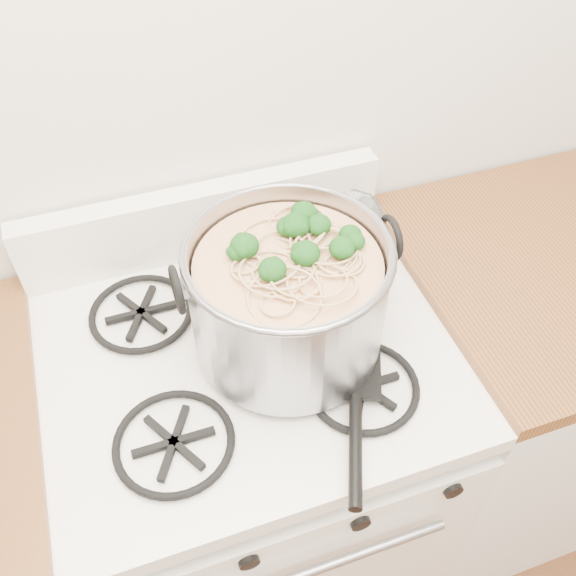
# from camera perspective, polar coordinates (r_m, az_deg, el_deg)

# --- Properties ---
(gas_range) EXTENTS (0.76, 0.66, 0.92)m
(gas_range) POSITION_cam_1_polar(r_m,az_deg,el_deg) (1.60, -2.84, -15.88)
(gas_range) COLOR white
(gas_range) RESTS_ON ground
(counter_left) EXTENTS (0.25, 0.65, 0.92)m
(counter_left) POSITION_cam_1_polar(r_m,az_deg,el_deg) (1.61, -21.44, -19.61)
(counter_left) COLOR silver
(counter_left) RESTS_ON ground
(counter_right) EXTENTS (1.00, 0.65, 0.92)m
(counter_right) POSITION_cam_1_polar(r_m,az_deg,el_deg) (1.89, 23.64, -6.34)
(counter_right) COLOR silver
(counter_right) RESTS_ON ground
(stock_pot) EXTENTS (0.38, 0.35, 0.24)m
(stock_pot) POSITION_cam_1_polar(r_m,az_deg,el_deg) (1.11, 0.00, -0.85)
(stock_pot) COLOR #919199
(stock_pot) RESTS_ON gas_range
(spatula) EXTENTS (0.39, 0.40, 0.02)m
(spatula) POSITION_cam_1_polar(r_m,az_deg,el_deg) (1.15, 6.04, -7.33)
(spatula) COLOR black
(spatula) RESTS_ON gas_range
(glass_bowl) EXTENTS (0.16, 0.16, 0.03)m
(glass_bowl) POSITION_cam_1_polar(r_m,az_deg,el_deg) (1.34, 2.16, 3.38)
(glass_bowl) COLOR white
(glass_bowl) RESTS_ON gas_range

